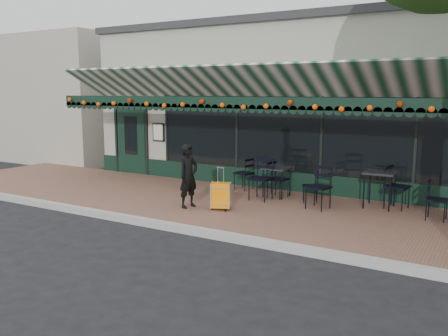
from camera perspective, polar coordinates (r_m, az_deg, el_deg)
The scene contains 16 objects.
ground at distance 9.46m, azimuth -4.81°, elevation -7.60°, with size 80.00×80.00×0.00m, color black.
sidewalk at distance 11.07m, azimuth 1.17°, elevation -4.65°, with size 18.00×4.00×0.15m, color brown.
curb at distance 9.38m, azimuth -5.10°, elevation -7.28°, with size 18.00×0.16×0.15m, color #9E9E99.
restaurant_building at distance 16.10m, azimuth 11.47°, elevation 7.44°, with size 12.00×9.60×4.50m.
neighbor_building_left at distance 23.86m, azimuth -19.68°, elevation 7.95°, with size 12.00×8.00×4.80m, color #9D988A.
woman at distance 10.58m, azimuth -4.30°, elevation -0.98°, with size 0.52×0.34×1.42m, color black.
suitcase at distance 10.39m, azimuth -0.40°, elevation -3.36°, with size 0.47×0.37×0.94m.
cafe_table_a at distance 11.09m, azimuth 18.28°, elevation -0.83°, with size 0.66×0.66×0.82m.
cafe_table_b at distance 11.69m, azimuth 6.36°, elevation -0.29°, with size 0.59×0.59×0.73m.
chair_a_left at distance 11.27m, azimuth 10.33°, elevation -2.21°, with size 0.37×0.37×0.75m, color black, non-canonical shape.
chair_a_right at distance 11.17m, azimuth 20.12°, elevation -2.16°, with size 0.48×0.48×0.97m, color black, non-canonical shape.
chair_a_front at distance 10.66m, azimuth 11.28°, elevation -2.33°, with size 0.48×0.48×0.96m, color black, non-canonical shape.
chair_a_extra at distance 10.49m, azimuth 24.26°, elevation -3.54°, with size 0.41×0.41×0.82m, color black, non-canonical shape.
chair_b_left at distance 12.54m, azimuth 2.38°, elevation -0.66°, with size 0.43×0.43×0.85m, color black, non-canonical shape.
chair_b_right at distance 11.65m, azimuth 6.49°, elevation -1.39°, with size 0.44×0.44×0.89m, color black, non-canonical shape.
chair_b_front at distance 11.34m, azimuth 4.45°, elevation -1.34°, with size 0.50×0.50×1.01m, color black, non-canonical shape.
Camera 1 is at (5.24, -7.38, 2.75)m, focal length 38.00 mm.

